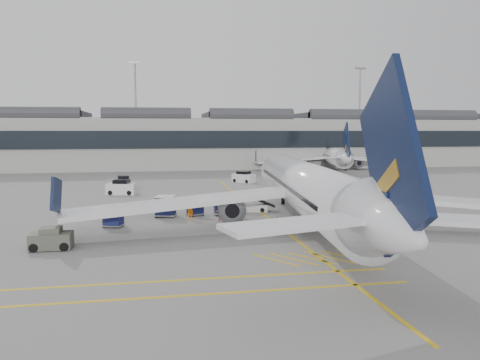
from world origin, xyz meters
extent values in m
plane|color=gray|center=(0.00, 0.00, 0.00)|extent=(220.00, 220.00, 0.00)
cube|color=#9E9E99|center=(0.00, 72.00, 5.50)|extent=(200.00, 20.00, 11.00)
cube|color=black|center=(0.00, 61.80, 6.50)|extent=(200.00, 0.50, 3.60)
cube|color=#38383D|center=(0.00, 72.00, 11.70)|extent=(200.00, 18.00, 1.40)
cylinder|color=slate|center=(-5.00, 86.00, 12.50)|extent=(0.44, 0.44, 25.00)
cube|color=slate|center=(-5.00, 86.00, 25.20)|extent=(3.00, 0.60, 0.50)
cylinder|color=slate|center=(55.00, 86.00, 12.50)|extent=(0.44, 0.44, 25.00)
cube|color=slate|center=(55.00, 86.00, 25.20)|extent=(3.00, 0.60, 0.50)
cube|color=gold|center=(10.00, 10.00, 0.01)|extent=(0.25, 60.00, 0.01)
cylinder|color=silver|center=(12.22, 2.63, 3.49)|extent=(8.02, 33.52, 4.17)
cone|color=silver|center=(14.42, 21.35, 3.49)|extent=(4.66, 4.89, 4.17)
cone|color=silver|center=(9.97, -16.53, 3.94)|extent=(4.76, 5.77, 4.17)
cube|color=silver|center=(1.56, 2.21, 2.49)|extent=(19.26, 7.60, 0.39)
cube|color=silver|center=(22.48, -0.25, 2.49)|extent=(18.79, 11.50, 0.39)
cylinder|color=slate|center=(5.90, 3.93, 1.72)|extent=(2.78, 4.24, 2.33)
cylinder|color=slate|center=(18.67, 2.43, 1.72)|extent=(2.78, 4.24, 2.33)
cube|color=#0B1533|center=(10.04, -15.87, 7.04)|extent=(1.32, 8.42, 9.28)
cylinder|color=black|center=(13.71, 15.29, 0.35)|extent=(0.39, 0.74, 0.71)
cylinder|color=black|center=(9.14, 0.20, 0.44)|extent=(0.87, 0.97, 0.89)
cylinder|color=black|center=(14.65, -0.45, 0.44)|extent=(0.87, 0.97, 0.89)
cylinder|color=silver|center=(37.19, 59.87, 2.95)|extent=(9.69, 28.19, 3.52)
cone|color=silver|center=(40.73, 75.40, 2.95)|extent=(4.27, 4.44, 3.52)
cone|color=silver|center=(33.56, 43.97, 3.33)|extent=(4.44, 5.17, 3.52)
cube|color=silver|center=(28.19, 60.48, 2.11)|extent=(16.17, 4.79, 0.33)
cube|color=silver|center=(45.55, 56.51, 2.11)|extent=(15.41, 11.07, 0.33)
cylinder|color=slate|center=(31.99, 61.53, 1.45)|extent=(2.67, 3.73, 1.97)
cylinder|color=slate|center=(42.59, 59.11, 1.45)|extent=(2.67, 3.73, 1.97)
cube|color=#0B1533|center=(33.68, 44.52, 5.95)|extent=(1.86, 7.02, 7.85)
cylinder|color=black|center=(39.59, 70.37, 0.30)|extent=(0.39, 0.64, 0.60)
cylinder|color=black|center=(34.38, 58.10, 0.37)|extent=(0.81, 0.88, 0.75)
cylinder|color=black|center=(38.95, 57.06, 0.37)|extent=(0.81, 0.88, 0.75)
cube|color=beige|center=(8.88, 11.45, 0.36)|extent=(4.18, 2.28, 0.73)
cube|color=black|center=(9.90, 11.25, 1.20)|extent=(3.69, 1.79, 1.54)
cube|color=beige|center=(7.75, 11.66, 1.09)|extent=(1.18, 1.51, 0.94)
cylinder|color=black|center=(7.31, 11.01, 0.23)|extent=(0.49, 0.27, 0.46)
cylinder|color=black|center=(7.58, 12.44, 0.23)|extent=(0.49, 0.27, 0.46)
cylinder|color=black|center=(10.17, 10.46, 0.23)|extent=(0.49, 0.27, 0.46)
cylinder|color=black|center=(10.45, 11.89, 0.23)|extent=(0.49, 0.27, 0.46)
cube|color=gray|center=(6.07, 9.76, 0.20)|extent=(1.89, 1.56, 0.13)
cube|color=#141A4F|center=(6.07, 9.76, 1.09)|extent=(1.73, 1.50, 1.61)
cube|color=silver|center=(6.07, 9.76, 1.94)|extent=(1.78, 1.56, 0.11)
cylinder|color=black|center=(5.29, 9.15, 0.12)|extent=(0.24, 0.11, 0.24)
cylinder|color=black|center=(5.29, 10.37, 0.12)|extent=(0.24, 0.11, 0.24)
cylinder|color=black|center=(6.85, 9.14, 0.12)|extent=(0.24, 0.11, 0.24)
cylinder|color=black|center=(6.85, 10.37, 0.12)|extent=(0.24, 0.11, 0.24)
cube|color=gray|center=(0.42, 9.68, 0.21)|extent=(2.27, 2.02, 0.14)
cube|color=#141A4F|center=(0.42, 9.68, 1.12)|extent=(2.09, 1.92, 1.66)
cube|color=silver|center=(0.42, 9.68, 2.00)|extent=(2.16, 1.99, 0.11)
cylinder|color=black|center=(-0.51, 9.26, 0.13)|extent=(0.27, 0.17, 0.25)
cylinder|color=black|center=(-0.22, 10.48, 0.13)|extent=(0.27, 0.17, 0.25)
cylinder|color=black|center=(1.05, 8.88, 0.13)|extent=(0.27, 0.17, 0.25)
cylinder|color=black|center=(1.34, 10.11, 0.13)|extent=(0.27, 0.17, 0.25)
cube|color=gray|center=(3.27, 9.87, 0.16)|extent=(1.81, 1.62, 0.11)
cube|color=#141A4F|center=(3.27, 9.87, 0.87)|extent=(1.66, 1.54, 1.29)
cube|color=silver|center=(3.27, 9.87, 1.55)|extent=(1.72, 1.60, 0.09)
cylinder|color=black|center=(2.82, 9.22, 0.10)|extent=(0.21, 0.14, 0.20)
cylinder|color=black|center=(2.54, 10.16, 0.10)|extent=(0.21, 0.14, 0.20)
cylinder|color=black|center=(4.01, 9.58, 0.10)|extent=(0.21, 0.14, 0.20)
cylinder|color=black|center=(3.73, 10.52, 0.10)|extent=(0.21, 0.14, 0.20)
cube|color=gray|center=(-4.15, 5.63, 0.17)|extent=(1.92, 1.73, 0.11)
cube|color=#141A4F|center=(-4.15, 5.63, 0.92)|extent=(1.77, 1.64, 1.37)
cube|color=silver|center=(-4.15, 5.63, 1.64)|extent=(1.83, 1.70, 0.09)
cylinder|color=black|center=(-4.93, 5.33, 0.10)|extent=(0.23, 0.15, 0.21)
cylinder|color=black|center=(-4.63, 6.32, 0.10)|extent=(0.23, 0.15, 0.21)
cylinder|color=black|center=(-3.67, 4.94, 0.10)|extent=(0.23, 0.15, 0.21)
cylinder|color=black|center=(-3.36, 5.93, 0.10)|extent=(0.23, 0.15, 0.21)
imported|color=orange|center=(2.67, 7.82, 0.93)|extent=(0.81, 0.72, 1.87)
imported|color=#E93D0C|center=(5.26, 7.14, 0.81)|extent=(1.00, 0.99, 1.63)
cube|color=#4D5044|center=(-7.78, -1.45, 0.61)|extent=(2.82, 1.72, 1.11)
cube|color=#4D5044|center=(-7.78, -1.45, 1.28)|extent=(1.36, 1.36, 0.56)
cylinder|color=black|center=(-8.79, -2.15, 0.31)|extent=(0.63, 0.29, 0.62)
cylinder|color=black|center=(-8.76, -0.70, 0.31)|extent=(0.63, 0.29, 0.62)
cylinder|color=black|center=(-6.79, -2.19, 0.31)|extent=(0.63, 0.29, 0.62)
cylinder|color=black|center=(-6.76, -0.74, 0.31)|extent=(0.63, 0.29, 0.62)
cone|color=#F24C0A|center=(12.23, 22.31, 0.26)|extent=(0.38, 0.38, 0.53)
cone|color=#F24C0A|center=(14.70, 4.41, 0.26)|extent=(0.38, 0.38, 0.53)
cube|color=silver|center=(-4.85, 27.01, 0.73)|extent=(4.12, 2.78, 1.46)
cube|color=black|center=(-4.85, 27.01, 1.62)|extent=(2.27, 2.20, 0.63)
cylinder|color=black|center=(-6.28, 26.52, 0.31)|extent=(0.66, 0.38, 0.63)
cylinder|color=black|center=(-5.85, 28.14, 0.31)|extent=(0.66, 0.38, 0.63)
cylinder|color=black|center=(-3.86, 25.88, 0.31)|extent=(0.66, 0.38, 0.63)
cylinder|color=black|center=(-3.43, 27.50, 0.31)|extent=(0.66, 0.38, 0.63)
cube|color=silver|center=(-5.16, 34.67, 0.66)|extent=(2.13, 3.60, 1.32)
cube|color=black|center=(-5.16, 34.67, 1.47)|extent=(1.82, 1.90, 0.57)
cylinder|color=black|center=(-4.26, 33.65, 0.28)|extent=(0.28, 0.59, 0.57)
cylinder|color=black|center=(-5.76, 33.45, 0.28)|extent=(0.28, 0.59, 0.57)
cylinder|color=black|center=(-4.56, 35.90, 0.28)|extent=(0.28, 0.59, 0.57)
cylinder|color=black|center=(-6.06, 35.70, 0.28)|extent=(0.28, 0.59, 0.57)
cube|color=silver|center=(13.51, 38.19, 0.69)|extent=(3.76, 3.75, 1.38)
cube|color=black|center=(13.51, 38.19, 1.52)|extent=(2.43, 2.43, 0.59)
cylinder|color=black|center=(12.12, 38.46, 0.30)|extent=(0.57, 0.57, 0.59)
cylinder|color=black|center=(13.23, 39.58, 0.30)|extent=(0.57, 0.57, 0.59)
cylinder|color=black|center=(13.79, 36.80, 0.30)|extent=(0.57, 0.57, 0.59)
cylinder|color=black|center=(14.90, 37.92, 0.30)|extent=(0.57, 0.57, 0.59)
camera|label=1|loc=(-0.52, -35.45, 8.27)|focal=35.00mm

